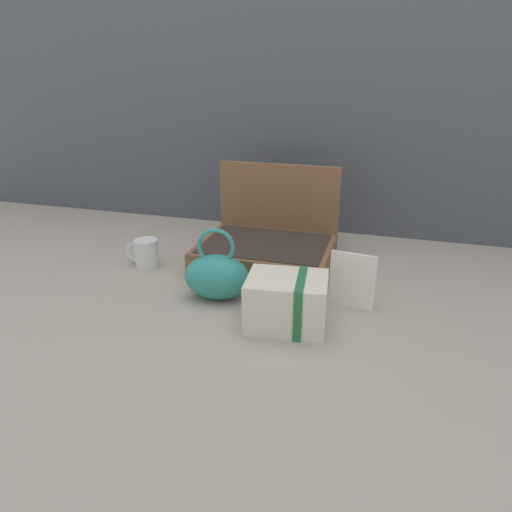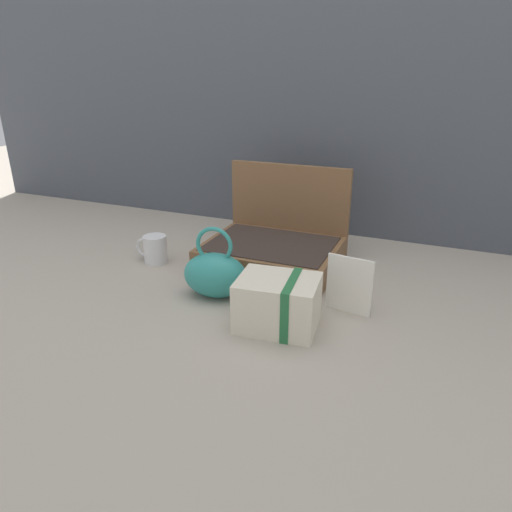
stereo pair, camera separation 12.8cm
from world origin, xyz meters
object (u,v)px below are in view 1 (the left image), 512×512
open_suitcase (268,243)px  info_card_left (352,281)px  coffee_mug (146,253)px  cream_toiletry_bag (288,302)px  teal_pouch_handbag (217,276)px

open_suitcase → info_card_left: (0.29, -0.24, 0.01)m
open_suitcase → info_card_left: bearing=-40.1°
coffee_mug → info_card_left: 0.66m
cream_toiletry_bag → coffee_mug: 0.56m
open_suitcase → coffee_mug: (-0.36, -0.15, -0.02)m
teal_pouch_handbag → info_card_left: 0.36m
teal_pouch_handbag → cream_toiletry_bag: teal_pouch_handbag is taller
cream_toiletry_bag → teal_pouch_handbag: bearing=158.4°
cream_toiletry_bag → info_card_left: 0.20m
open_suitcase → teal_pouch_handbag: size_ratio=2.04×
open_suitcase → teal_pouch_handbag: 0.30m
cream_toiletry_bag → info_card_left: (0.14, 0.14, 0.01)m
open_suitcase → teal_pouch_handbag: bearing=-102.5°
cream_toiletry_bag → coffee_mug: bearing=155.9°
open_suitcase → info_card_left: size_ratio=2.72×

